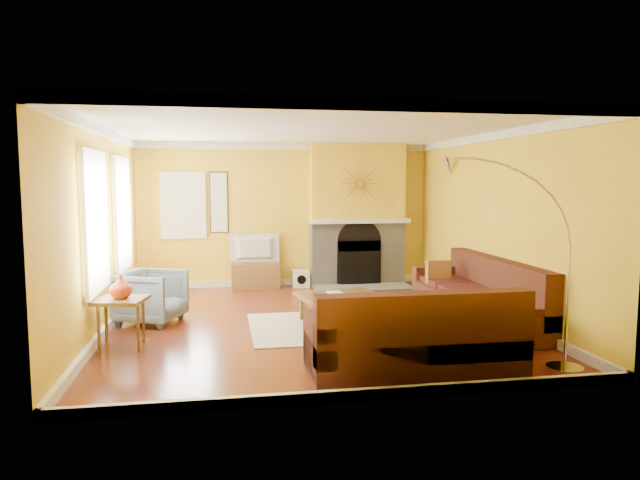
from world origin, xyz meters
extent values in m
cube|color=maroon|center=(0.00, 0.00, -0.01)|extent=(5.50, 6.00, 0.02)
cube|color=white|center=(0.00, 0.00, 2.71)|extent=(5.50, 6.00, 0.02)
cube|color=yellow|center=(0.00, 3.01, 1.35)|extent=(5.50, 0.02, 2.70)
cube|color=yellow|center=(0.00, -3.01, 1.35)|extent=(5.50, 0.02, 2.70)
cube|color=yellow|center=(-2.76, 0.00, 1.35)|extent=(0.02, 6.00, 2.70)
cube|color=yellow|center=(2.76, 0.00, 1.35)|extent=(0.02, 6.00, 2.70)
cube|color=white|center=(-2.72, 1.30, 1.50)|extent=(0.06, 1.22, 1.72)
cube|color=white|center=(-2.72, -0.60, 1.50)|extent=(0.06, 1.22, 1.72)
cube|color=white|center=(-1.90, 2.96, 1.55)|extent=(0.82, 0.06, 1.22)
cube|color=white|center=(-1.25, 2.97, 1.60)|extent=(0.34, 0.04, 1.14)
cube|color=white|center=(1.35, 2.56, 1.25)|extent=(1.92, 0.22, 0.08)
cube|color=gray|center=(1.35, 2.25, 0.03)|extent=(1.80, 0.70, 0.06)
cube|color=beige|center=(0.35, -0.30, 0.01)|extent=(2.40, 1.80, 0.02)
cube|color=brown|center=(-0.60, 2.75, 0.24)|extent=(0.89, 0.40, 0.49)
imported|color=black|center=(-0.60, 2.75, 0.75)|extent=(0.92, 0.16, 0.53)
cube|color=white|center=(0.25, 2.78, 0.16)|extent=(0.32, 0.32, 0.32)
imported|color=slate|center=(-2.20, 0.35, 0.37)|extent=(1.05, 1.04, 0.75)
imported|color=#CD4415|center=(-2.40, -0.85, 0.74)|extent=(0.31, 0.31, 0.28)
imported|color=white|center=(0.23, -0.24, 0.45)|extent=(0.24, 0.29, 0.03)
camera|label=1|loc=(-1.20, -7.81, 1.98)|focal=32.00mm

